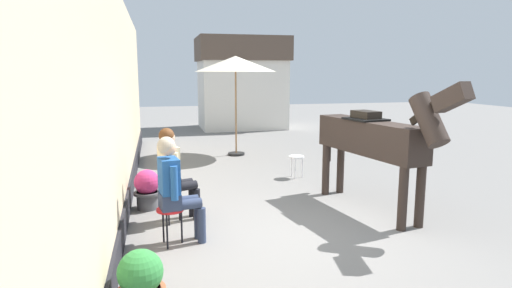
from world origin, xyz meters
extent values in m
plane|color=slate|center=(0.00, 3.00, 0.00)|extent=(40.00, 40.00, 0.00)
cube|color=#CCB793|center=(-2.55, 1.50, 1.70)|extent=(0.30, 14.00, 3.40)
cube|color=black|center=(-2.53, 1.50, 0.18)|extent=(0.34, 14.00, 0.36)
cube|color=silver|center=(1.40, 11.33, 1.30)|extent=(3.20, 2.40, 2.60)
cube|color=brown|center=(1.40, 11.33, 3.05)|extent=(3.40, 2.60, 0.90)
cylinder|color=red|center=(-1.79, 0.00, 0.46)|extent=(0.34, 0.34, 0.03)
cylinder|color=black|center=(-1.65, 0.03, 0.22)|extent=(0.02, 0.02, 0.45)
cylinder|color=black|center=(-1.88, 0.11, 0.22)|extent=(0.02, 0.02, 0.45)
cylinder|color=black|center=(-1.84, -0.13, 0.22)|extent=(0.02, 0.02, 0.45)
cube|color=#2D3851|center=(-1.79, 0.00, 0.58)|extent=(0.29, 0.36, 0.20)
cube|color=#1E4C8C|center=(-1.79, 0.00, 0.90)|extent=(0.27, 0.37, 0.44)
sphere|color=tan|center=(-1.79, 0.00, 1.25)|extent=(0.20, 0.20, 0.20)
sphere|color=#B2A38E|center=(-1.81, 0.00, 1.28)|extent=(0.22, 0.22, 0.22)
cylinder|color=#2D3851|center=(-1.61, 0.12, 0.53)|extent=(0.40, 0.19, 0.13)
cylinder|color=#2D3851|center=(-1.43, 0.15, 0.23)|extent=(0.11, 0.11, 0.46)
cylinder|color=#2D3851|center=(-1.59, -0.04, 0.53)|extent=(0.40, 0.19, 0.13)
cylinder|color=#2D3851|center=(-1.40, -0.01, 0.23)|extent=(0.11, 0.11, 0.46)
cylinder|color=#1E4C8C|center=(-1.80, 0.20, 0.85)|extent=(0.09, 0.09, 0.42)
cylinder|color=#1E4C8C|center=(-1.73, -0.19, 0.85)|extent=(0.09, 0.09, 0.42)
cylinder|color=gold|center=(-1.76, 0.86, 0.46)|extent=(0.34, 0.34, 0.03)
cylinder|color=black|center=(-1.63, 0.90, 0.22)|extent=(0.02, 0.02, 0.45)
cylinder|color=black|center=(-1.87, 0.95, 0.22)|extent=(0.02, 0.02, 0.45)
cylinder|color=black|center=(-1.79, 0.72, 0.22)|extent=(0.02, 0.02, 0.45)
cube|color=black|center=(-1.76, 0.86, 0.58)|extent=(0.33, 0.38, 0.20)
cube|color=beige|center=(-1.76, 0.86, 0.90)|extent=(0.32, 0.39, 0.44)
sphere|color=tan|center=(-1.76, 0.86, 1.25)|extent=(0.20, 0.20, 0.20)
sphere|color=#593319|center=(-1.78, 0.85, 1.28)|extent=(0.22, 0.22, 0.22)
cylinder|color=black|center=(-1.61, 0.99, 0.53)|extent=(0.40, 0.24, 0.13)
cylinder|color=black|center=(-1.43, 1.05, 0.23)|extent=(0.11, 0.11, 0.46)
cylinder|color=black|center=(-1.56, 0.84, 0.53)|extent=(0.40, 0.24, 0.13)
cylinder|color=black|center=(-1.38, 0.90, 0.23)|extent=(0.11, 0.11, 0.46)
cylinder|color=beige|center=(-1.81, 1.05, 0.85)|extent=(0.09, 0.09, 0.42)
cylinder|color=beige|center=(-1.68, 0.67, 0.85)|extent=(0.09, 0.09, 0.42)
cube|color=#2D231E|center=(1.32, 0.79, 1.16)|extent=(0.82, 2.24, 0.52)
cylinder|color=#2D231E|center=(1.64, -0.15, 0.45)|extent=(0.13, 0.13, 0.90)
cylinder|color=#2D231E|center=(1.34, -0.20, 0.45)|extent=(0.13, 0.13, 0.90)
cylinder|color=#2D231E|center=(1.30, 1.76, 0.45)|extent=(0.13, 0.13, 0.90)
cylinder|color=#2D231E|center=(1.00, 1.71, 0.45)|extent=(0.13, 0.13, 0.90)
cylinder|color=#2D231E|center=(1.53, -0.39, 1.55)|extent=(0.39, 0.67, 0.73)
cube|color=#2D231E|center=(1.59, -0.73, 1.86)|extent=(0.27, 0.55, 0.40)
cube|color=black|center=(1.53, -0.37, 1.69)|extent=(0.15, 0.63, 0.48)
cylinder|color=black|center=(1.12, 1.91, 0.89)|extent=(0.12, 0.12, 0.65)
cube|color=black|center=(1.30, 0.89, 1.44)|extent=(0.60, 0.68, 0.03)
cube|color=black|center=(1.30, 0.89, 1.51)|extent=(0.35, 0.48, 0.12)
sphere|color=#2D7A38|center=(-2.10, -1.62, 0.44)|extent=(0.40, 0.40, 0.40)
cylinder|color=#4C4C51|center=(-2.10, 1.58, 0.14)|extent=(0.34, 0.34, 0.28)
cylinder|color=#4C4C51|center=(-2.10, 1.58, 0.26)|extent=(0.43, 0.43, 0.04)
sphere|color=#B22D66|center=(-2.10, 1.58, 0.44)|extent=(0.40, 0.40, 0.40)
cylinder|color=black|center=(0.13, 5.73, 0.03)|extent=(0.44, 0.44, 0.06)
cylinder|color=olive|center=(0.13, 5.73, 1.10)|extent=(0.04, 0.04, 2.20)
cone|color=beige|center=(0.13, 5.73, 2.38)|extent=(2.10, 2.10, 0.40)
cylinder|color=white|center=(0.88, 3.00, 0.45)|extent=(0.32, 0.32, 0.03)
cylinder|color=silver|center=(1.01, 3.00, 0.22)|extent=(0.02, 0.02, 0.43)
cylinder|color=silver|center=(0.82, 3.11, 0.22)|extent=(0.02, 0.02, 0.43)
cylinder|color=silver|center=(0.82, 2.88, 0.22)|extent=(0.02, 0.02, 0.43)
camera|label=1|loc=(-1.92, -5.26, 2.16)|focal=30.06mm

